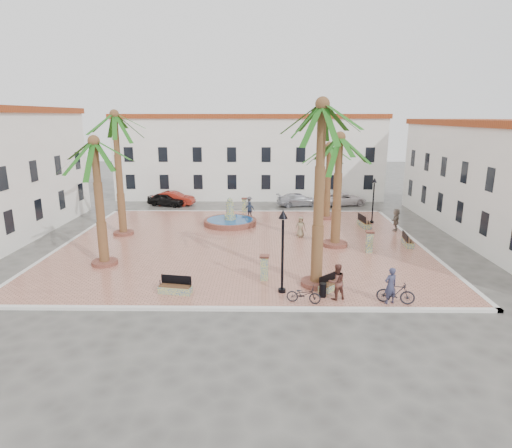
# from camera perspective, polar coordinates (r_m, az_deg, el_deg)

# --- Properties ---
(ground) EXTENTS (120.00, 120.00, 0.00)m
(ground) POSITION_cam_1_polar(r_m,az_deg,el_deg) (31.72, -1.81, -2.80)
(ground) COLOR #56544F
(ground) RESTS_ON ground
(plaza) EXTENTS (26.00, 22.00, 0.15)m
(plaza) POSITION_cam_1_polar(r_m,az_deg,el_deg) (31.70, -1.81, -2.67)
(plaza) COLOR tan
(plaza) RESTS_ON ground
(kerb_n) EXTENTS (26.30, 0.30, 0.16)m
(kerb_n) POSITION_cam_1_polar(r_m,az_deg,el_deg) (42.34, -1.15, 1.66)
(kerb_n) COLOR silver
(kerb_n) RESTS_ON ground
(kerb_s) EXTENTS (26.30, 0.30, 0.16)m
(kerb_s) POSITION_cam_1_polar(r_m,az_deg,el_deg) (21.43, -3.14, -11.22)
(kerb_s) COLOR silver
(kerb_s) RESTS_ON ground
(kerb_e) EXTENTS (0.30, 22.30, 0.16)m
(kerb_e) POSITION_cam_1_polar(r_m,az_deg,el_deg) (33.72, 20.87, -2.57)
(kerb_e) COLOR silver
(kerb_e) RESTS_ON ground
(kerb_w) EXTENTS (0.30, 22.30, 0.16)m
(kerb_w) POSITION_cam_1_polar(r_m,az_deg,el_deg) (34.80, -23.74, -2.35)
(kerb_w) COLOR silver
(kerb_w) RESTS_ON ground
(building_north) EXTENTS (30.40, 7.40, 9.50)m
(building_north) POSITION_cam_1_polar(r_m,az_deg,el_deg) (50.52, -0.83, 9.09)
(building_north) COLOR white
(building_north) RESTS_ON ground
(building_east) EXTENTS (7.40, 26.40, 9.00)m
(building_east) POSITION_cam_1_polar(r_m,az_deg,el_deg) (37.57, 30.54, 4.97)
(building_east) COLOR white
(building_east) RESTS_ON ground
(fountain) EXTENTS (4.55, 4.55, 2.35)m
(fountain) POSITION_cam_1_polar(r_m,az_deg,el_deg) (37.04, -3.47, 0.43)
(fountain) COLOR brown
(fountain) RESTS_ON plaza
(palm_nw) EXTENTS (5.15, 5.15, 9.61)m
(palm_nw) POSITION_cam_1_polar(r_m,az_deg,el_deg) (34.37, -18.26, 12.18)
(palm_nw) COLOR brown
(palm_nw) RESTS_ON plaza
(palm_sw) EXTENTS (5.24, 5.24, 8.05)m
(palm_sw) POSITION_cam_1_polar(r_m,az_deg,el_deg) (27.46, -20.67, 8.48)
(palm_sw) COLOR brown
(palm_sw) RESTS_ON plaza
(palm_s) EXTENTS (5.49, 5.49, 10.08)m
(palm_s) POSITION_cam_1_polar(r_m,az_deg,el_deg) (22.46, 8.76, 13.00)
(palm_s) COLOR brown
(palm_s) RESTS_ON plaza
(palm_e) EXTENTS (5.81, 5.81, 8.12)m
(palm_e) POSITION_cam_1_polar(r_m,az_deg,el_deg) (30.28, 11.04, 9.51)
(palm_e) COLOR brown
(palm_e) RESTS_ON plaza
(palm_ne) EXTENTS (5.01, 5.01, 6.94)m
(palm_ne) POSITION_cam_1_polar(r_m,az_deg,el_deg) (38.83, 9.70, 9.08)
(palm_ne) COLOR brown
(palm_ne) RESTS_ON plaza
(bench_s) EXTENTS (1.83, 0.83, 0.93)m
(bench_s) POSITION_cam_1_polar(r_m,az_deg,el_deg) (23.25, -10.70, -8.45)
(bench_s) COLOR gray
(bench_s) RESTS_ON plaza
(bench_se) EXTENTS (1.50, 1.47, 0.85)m
(bench_se) POSITION_cam_1_polar(r_m,az_deg,el_deg) (23.67, 9.93, -8.06)
(bench_se) COLOR gray
(bench_se) RESTS_ON plaza
(bench_e) EXTENTS (0.69, 1.80, 0.93)m
(bench_e) POSITION_cam_1_polar(r_m,az_deg,el_deg) (32.90, 19.54, -2.26)
(bench_e) COLOR gray
(bench_e) RESTS_ON plaza
(bench_ne) EXTENTS (0.84, 2.04, 1.05)m
(bench_ne) POSITION_cam_1_polar(r_m,az_deg,el_deg) (37.32, 14.21, 0.08)
(bench_ne) COLOR gray
(bench_ne) RESTS_ON plaza
(lamppost_s) EXTENTS (0.49, 0.49, 4.49)m
(lamppost_s) POSITION_cam_1_polar(r_m,az_deg,el_deg) (22.13, 3.59, -1.77)
(lamppost_s) COLOR black
(lamppost_s) RESTS_ON plaza
(lamppost_e) EXTENTS (0.43, 0.43, 3.96)m
(lamppost_e) POSITION_cam_1_polar(r_m,az_deg,el_deg) (38.44, 15.42, 4.05)
(lamppost_e) COLOR black
(lamppost_e) RESTS_ON plaza
(bollard_se) EXTENTS (0.58, 0.58, 1.47)m
(bollard_se) POSITION_cam_1_polar(r_m,az_deg,el_deg) (24.46, 1.13, -5.78)
(bollard_se) COLOR gray
(bollard_se) RESTS_ON plaza
(bollard_n) EXTENTS (0.54, 0.54, 1.42)m
(bollard_n) POSITION_cam_1_polar(r_m,az_deg,el_deg) (41.60, -1.57, 2.57)
(bollard_n) COLOR gray
(bollard_n) RESTS_ON plaza
(bollard_e) EXTENTS (0.59, 0.59, 1.51)m
(bollard_e) POSITION_cam_1_polar(r_m,az_deg,el_deg) (30.30, 14.88, -2.26)
(bollard_e) COLOR gray
(bollard_e) RESTS_ON plaza
(litter_bin) EXTENTS (0.38, 0.38, 0.73)m
(litter_bin) POSITION_cam_1_polar(r_m,az_deg,el_deg) (22.67, 8.88, -8.70)
(litter_bin) COLOR black
(litter_bin) RESTS_ON plaza
(cyclist_a) EXTENTS (0.80, 0.66, 1.89)m
(cyclist_a) POSITION_cam_1_polar(r_m,az_deg,el_deg) (22.46, 17.49, -7.84)
(cyclist_a) COLOR #31314C
(cyclist_a) RESTS_ON plaza
(bicycle_a) EXTENTS (1.81, 0.96, 0.90)m
(bicycle_a) POSITION_cam_1_polar(r_m,az_deg,el_deg) (21.82, 6.37, -9.31)
(bicycle_a) COLOR black
(bicycle_a) RESTS_ON plaza
(cyclist_b) EXTENTS (1.10, 0.98, 1.89)m
(cyclist_b) POSITION_cam_1_polar(r_m,az_deg,el_deg) (22.31, 10.70, -7.57)
(cyclist_b) COLOR brown
(cyclist_b) RESTS_ON plaza
(bicycle_b) EXTENTS (1.94, 0.97, 1.12)m
(bicycle_b) POSITION_cam_1_polar(r_m,az_deg,el_deg) (22.68, 18.13, -8.72)
(bicycle_b) COLOR black
(bicycle_b) RESTS_ON plaza
(pedestrian_fountain_a) EXTENTS (0.80, 0.52, 1.62)m
(pedestrian_fountain_a) POSITION_cam_1_polar(r_m,az_deg,el_deg) (33.15, 5.95, -0.40)
(pedestrian_fountain_a) COLOR #8C7A5C
(pedestrian_fountain_a) RESTS_ON plaza
(pedestrian_fountain_b) EXTENTS (1.05, 0.70, 1.65)m
(pedestrian_fountain_b) POSITION_cam_1_polar(r_m,az_deg,el_deg) (38.82, -0.87, 1.86)
(pedestrian_fountain_b) COLOR #33405D
(pedestrian_fountain_b) RESTS_ON plaza
(pedestrian_north) EXTENTS (0.67, 1.06, 1.55)m
(pedestrian_north) POSITION_cam_1_polar(r_m,az_deg,el_deg) (41.57, -0.89, 2.62)
(pedestrian_north) COLOR #454549
(pedestrian_north) RESTS_ON plaza
(pedestrian_east) EXTENTS (1.17, 1.78, 1.84)m
(pedestrian_east) POSITION_cam_1_polar(r_m,az_deg,el_deg) (36.72, 18.17, 0.58)
(pedestrian_east) COLOR gray
(pedestrian_east) RESTS_ON plaza
(car_black) EXTENTS (4.37, 2.76, 1.39)m
(car_black) POSITION_cam_1_polar(r_m,az_deg,el_deg) (46.39, -11.85, 3.24)
(car_black) COLOR black
(car_black) RESTS_ON ground
(car_red) EXTENTS (4.59, 2.12, 1.46)m
(car_red) POSITION_cam_1_polar(r_m,az_deg,el_deg) (46.60, -10.90, 3.38)
(car_red) COLOR maroon
(car_red) RESTS_ON ground
(car_silver) EXTENTS (4.85, 2.64, 1.33)m
(car_silver) POSITION_cam_1_polar(r_m,az_deg,el_deg) (45.50, 5.69, 3.23)
(car_silver) COLOR silver
(car_silver) RESTS_ON ground
(car_white) EXTENTS (5.06, 3.39, 1.29)m
(car_white) POSITION_cam_1_polar(r_m,az_deg,el_deg) (46.75, 11.76, 3.27)
(car_white) COLOR silver
(car_white) RESTS_ON ground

